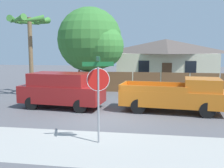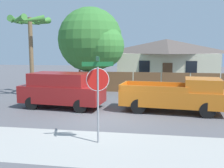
{
  "view_description": "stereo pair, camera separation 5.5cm",
  "coord_description": "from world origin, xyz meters",
  "px_view_note": "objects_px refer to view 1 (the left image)",
  "views": [
    {
      "loc": [
        2.17,
        -11.79,
        3.22
      ],
      "look_at": [
        0.22,
        0.39,
        1.6
      ],
      "focal_mm": 42.0,
      "sensor_mm": 36.0,
      "label": 1
    },
    {
      "loc": [
        2.22,
        -11.78,
        3.22
      ],
      "look_at": [
        0.22,
        0.39,
        1.6
      ],
      "focal_mm": 42.0,
      "sensor_mm": 36.0,
      "label": 2
    }
  ],
  "objects_px": {
    "red_suv": "(62,89)",
    "stop_sign": "(98,85)",
    "house": "(165,59)",
    "palm_tree": "(30,28)",
    "oak_tree": "(92,41)",
    "orange_pickup": "(177,95)"
  },
  "relations": [
    {
      "from": "house",
      "to": "red_suv",
      "type": "bearing_deg",
      "value": -113.04
    },
    {
      "from": "house",
      "to": "palm_tree",
      "type": "relative_size",
      "value": 1.87
    },
    {
      "from": "red_suv",
      "to": "stop_sign",
      "type": "distance_m",
      "value": 6.09
    },
    {
      "from": "house",
      "to": "orange_pickup",
      "type": "xyz_separation_m",
      "value": [
        0.02,
        -14.65,
        -1.36
      ]
    },
    {
      "from": "house",
      "to": "oak_tree",
      "type": "bearing_deg",
      "value": -128.56
    },
    {
      "from": "stop_sign",
      "to": "house",
      "type": "bearing_deg",
      "value": 62.21
    },
    {
      "from": "palm_tree",
      "to": "stop_sign",
      "type": "xyz_separation_m",
      "value": [
        6.44,
        -8.2,
        -2.64
      ]
    },
    {
      "from": "oak_tree",
      "to": "stop_sign",
      "type": "relative_size",
      "value": 2.2
    },
    {
      "from": "oak_tree",
      "to": "stop_sign",
      "type": "distance_m",
      "value": 12.59
    },
    {
      "from": "oak_tree",
      "to": "palm_tree",
      "type": "bearing_deg",
      "value": -131.21
    },
    {
      "from": "house",
      "to": "stop_sign",
      "type": "bearing_deg",
      "value": -98.79
    },
    {
      "from": "orange_pickup",
      "to": "palm_tree",
      "type": "bearing_deg",
      "value": 167.67
    },
    {
      "from": "oak_tree",
      "to": "red_suv",
      "type": "bearing_deg",
      "value": -90.96
    },
    {
      "from": "house",
      "to": "red_suv",
      "type": "height_order",
      "value": "house"
    },
    {
      "from": "house",
      "to": "red_suv",
      "type": "relative_size",
      "value": 2.18
    },
    {
      "from": "palm_tree",
      "to": "stop_sign",
      "type": "bearing_deg",
      "value": -51.85
    },
    {
      "from": "oak_tree",
      "to": "red_suv",
      "type": "xyz_separation_m",
      "value": [
        -0.12,
        -6.97,
        -2.86
      ]
    },
    {
      "from": "house",
      "to": "stop_sign",
      "type": "distance_m",
      "value": 19.96
    },
    {
      "from": "house",
      "to": "stop_sign",
      "type": "relative_size",
      "value": 3.41
    },
    {
      "from": "house",
      "to": "red_suv",
      "type": "xyz_separation_m",
      "value": [
        -6.22,
        -14.63,
        -1.2
      ]
    },
    {
      "from": "oak_tree",
      "to": "orange_pickup",
      "type": "bearing_deg",
      "value": -48.81
    },
    {
      "from": "orange_pickup",
      "to": "house",
      "type": "bearing_deg",
      "value": 95.93
    }
  ]
}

